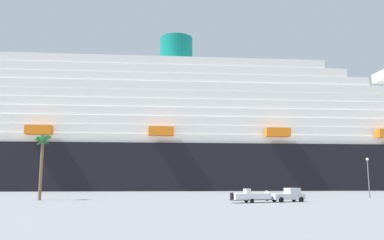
# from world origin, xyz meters

# --- Properties ---
(ground_plane) EXTENTS (600.00, 600.00, 0.00)m
(ground_plane) POSITION_xyz_m (0.00, 30.00, 0.00)
(ground_plane) COLOR gray
(cruise_ship) EXTENTS (261.03, 52.20, 64.29)m
(cruise_ship) POSITION_xyz_m (26.84, 63.20, 17.85)
(cruise_ship) COLOR black
(cruise_ship) RESTS_ON ground_plane
(pickup_truck) EXTENTS (5.89, 3.15, 2.20)m
(pickup_truck) POSITION_xyz_m (4.95, -16.00, 1.04)
(pickup_truck) COLOR silver
(pickup_truck) RESTS_ON ground_plane
(small_boat_on_trailer) EXTENTS (8.46, 3.14, 2.15)m
(small_boat_on_trailer) POSITION_xyz_m (-1.14, -17.24, 0.96)
(small_boat_on_trailer) COLOR #595960
(small_boat_on_trailer) RESTS_ON ground_plane
(palm_tree) EXTENTS (3.05, 3.10, 11.51)m
(palm_tree) POSITION_xyz_m (-35.67, -4.10, 9.28)
(palm_tree) COLOR brown
(palm_tree) RESTS_ON ground_plane
(street_lamp) EXTENTS (0.56, 0.56, 7.84)m
(street_lamp) POSITION_xyz_m (26.32, -5.18, 5.12)
(street_lamp) COLOR slate
(street_lamp) RESTS_ON ground_plane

